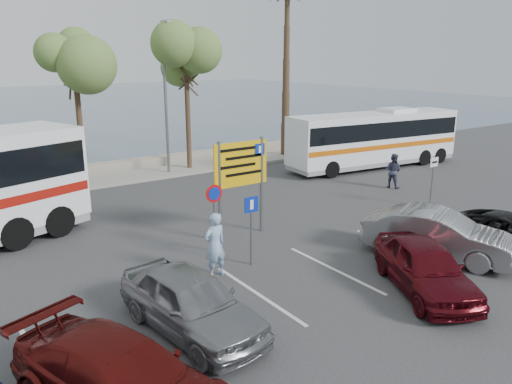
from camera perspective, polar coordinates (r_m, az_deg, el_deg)
ground at (r=15.56m, az=1.75°, el=-9.07°), size 120.00×120.00×0.00m
kerb_strip at (r=27.47m, az=-15.92°, el=1.40°), size 44.00×2.40×0.15m
seawall at (r=29.28m, az=-17.26°, el=2.59°), size 48.00×0.80×0.60m
tree_mid at (r=26.29m, az=-20.19°, el=14.96°), size 3.20×3.20×8.00m
tree_right at (r=28.47m, az=-8.02°, el=14.70°), size 3.20×3.20×7.40m
street_lamp_right at (r=27.45m, az=-10.27°, el=11.31°), size 0.45×1.15×8.01m
direction_sign at (r=17.82m, az=-1.72°, el=2.38°), size 2.20×0.12×3.60m
sign_no_stop at (r=16.56m, az=-4.81°, el=-1.75°), size 0.60×0.08×2.35m
sign_parking at (r=15.51m, az=-0.55°, el=-3.31°), size 0.50×0.07×2.25m
sign_taxi at (r=22.89m, az=19.55°, el=1.83°), size 0.50×0.07×2.20m
lane_markings at (r=14.22m, az=0.43°, el=-11.52°), size 12.02×4.20×0.01m
coach_bus_right at (r=30.23m, az=13.34°, el=5.73°), size 11.12×3.55×3.41m
car_silver_a at (r=12.26m, az=-7.43°, el=-12.36°), size 2.32×4.64×1.52m
car_maroon at (r=10.02m, az=-15.10°, el=-20.05°), size 3.62×5.33×1.43m
car_red at (r=14.84m, az=18.76°, el=-8.12°), size 3.49×4.58×1.46m
car_silver_b at (r=17.37m, az=20.06°, el=-4.58°), size 3.50×5.03×1.57m
pedestrian_near at (r=14.93m, az=-4.72°, el=-6.04°), size 0.77×0.54×1.99m
pedestrian_far at (r=25.81m, az=15.38°, el=2.36°), size 0.87×0.99×1.73m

